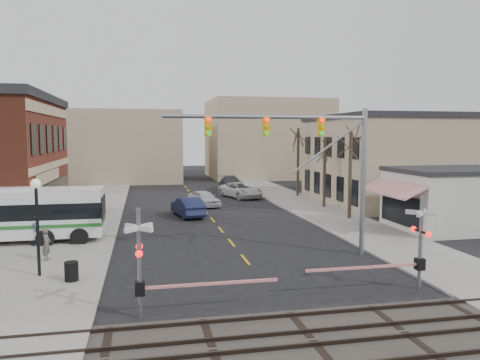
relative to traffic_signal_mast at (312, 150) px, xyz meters
name	(u,v)px	position (x,y,z in m)	size (l,w,h in m)	color
ground	(254,271)	(-3.59, -1.84, -5.79)	(160.00, 160.00, 0.00)	black
sidewalk_west	(93,211)	(-13.09, 18.16, -5.73)	(5.00, 60.00, 0.12)	gray
sidewalk_east	(303,204)	(5.91, 18.16, -5.73)	(5.00, 60.00, 0.12)	gray
ballast_strip	(312,340)	(-3.59, -9.84, -5.76)	(160.00, 5.00, 0.06)	#332D28
rail_tracks	(312,337)	(-3.59, -9.84, -5.67)	(160.00, 3.91, 0.14)	#2D231E
tan_building	(424,159)	(18.41, 18.16, -1.53)	(20.30, 15.30, 8.50)	tan
awning_shop	(454,199)	(12.38, 5.16, -3.62)	(9.74, 6.20, 4.30)	beige
tree_east_a	(350,175)	(6.91, 10.16, -2.29)	(0.28, 0.28, 6.75)	#382B21
tree_east_b	(324,172)	(7.21, 16.16, -2.52)	(0.28, 0.28, 6.30)	#382B21
tree_east_c	(298,162)	(7.41, 24.16, -2.07)	(0.28, 0.28, 7.20)	#382B21
traffic_signal_mast	(312,150)	(0.00, 0.00, 0.00)	(10.92, 0.30, 8.00)	gray
rr_crossing_west	(152,264)	(-8.54, -6.79, -3.82)	(5.60, 1.36, 4.00)	gray
rr_crossing_east	(411,244)	(2.25, -5.96, -3.82)	(5.60, 1.36, 4.00)	gray
street_lamp	(37,207)	(-13.56, -0.99, -2.48)	(0.44, 0.44, 4.48)	black
trash_bin	(71,271)	(-11.98, -2.12, -5.24)	(0.60, 0.60, 0.86)	black
car_a	(204,198)	(-3.33, 19.30, -5.05)	(1.74, 4.32, 1.47)	silver
car_b	(188,207)	(-5.33, 14.10, -5.00)	(1.67, 4.79, 1.58)	#192040
car_c	(241,190)	(1.22, 24.50, -4.99)	(2.65, 5.75, 1.60)	silver
car_d	(231,184)	(1.41, 30.79, -4.96)	(2.32, 5.70, 1.65)	#47464C
pedestrian_near	(47,244)	(-13.75, 1.76, -4.82)	(0.62, 0.41, 1.70)	#5F544C
pedestrian_far	(38,230)	(-14.91, 5.43, -4.77)	(0.87, 0.68, 1.80)	#2C364E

